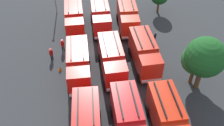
{
  "coord_description": "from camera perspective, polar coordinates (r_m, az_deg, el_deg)",
  "views": [
    {
      "loc": [
        22.56,
        -3.69,
        22.42
      ],
      "look_at": [
        0.0,
        0.0,
        1.4
      ],
      "focal_mm": 41.44,
      "sensor_mm": 36.0,
      "label": 1
    }
  ],
  "objects": [
    {
      "name": "ground_plane",
      "position": [
        32.02,
        -0.0,
        -1.84
      ],
      "size": [
        55.19,
        55.19,
        0.0
      ],
      "primitive_type": "plane",
      "color": "#2D3033"
    },
    {
      "name": "fire_truck_0",
      "position": [
        37.82,
        -8.3,
        9.72
      ],
      "size": [
        7.25,
        2.87,
        3.88
      ],
      "rotation": [
        0.0,
        0.0,
        -0.02
      ],
      "color": "red",
      "rests_on": "ground"
    },
    {
      "name": "fire_truck_1",
      "position": [
        30.09,
        -7.43,
        -0.18
      ],
      "size": [
        7.29,
        2.98,
        3.88
      ],
      "rotation": [
        0.0,
        0.0,
        -0.04
      ],
      "color": "red",
      "rests_on": "ground"
    },
    {
      "name": "fire_truck_2",
      "position": [
        24.46,
        -5.59,
        -13.69
      ],
      "size": [
        7.36,
        3.19,
        3.88
      ],
      "rotation": [
        0.0,
        0.0,
        -0.08
      ],
      "color": "red",
      "rests_on": "ground"
    },
    {
      "name": "fire_truck_3",
      "position": [
        38.03,
        -2.56,
        10.35
      ],
      "size": [
        7.29,
        3.0,
        3.88
      ],
      "rotation": [
        0.0,
        0.0,
        -0.04
      ],
      "color": "red",
      "rests_on": "ground"
    },
    {
      "name": "fire_truck_4",
      "position": [
        30.44,
        -0.01,
        0.85
      ],
      "size": [
        7.21,
        2.78,
        3.88
      ],
      "rotation": [
        0.0,
        0.0,
        -0.01
      ],
      "color": "red",
      "rests_on": "ground"
    },
    {
      "name": "fire_truck_5",
      "position": [
        24.84,
        3.57,
        -12.2
      ],
      "size": [
        7.26,
        2.89,
        3.88
      ],
      "rotation": [
        0.0,
        0.0,
        -0.02
      ],
      "color": "red",
      "rests_on": "ground"
    },
    {
      "name": "fire_truck_6",
      "position": [
        38.07,
        3.44,
        10.35
      ],
      "size": [
        7.38,
        3.24,
        3.88
      ],
      "rotation": [
        0.0,
        0.0,
        -0.08
      ],
      "color": "red",
      "rests_on": "ground"
    },
    {
      "name": "fire_truck_7",
      "position": [
        31.61,
        7.17,
        2.32
      ],
      "size": [
        7.2,
        2.75,
        3.88
      ],
      "rotation": [
        0.0,
        0.0,
        0.0
      ],
      "color": "red",
      "rests_on": "ground"
    },
    {
      "name": "fire_truck_8",
      "position": [
        25.39,
        12.25,
        -11.81
      ],
      "size": [
        7.26,
        2.89,
        3.88
      ],
      "rotation": [
        0.0,
        0.0,
        -0.02
      ],
      "color": "red",
      "rests_on": "ground"
    },
    {
      "name": "firefighter_1",
      "position": [
        34.93,
        -10.85,
        3.97
      ],
      "size": [
        0.34,
        0.47,
        1.83
      ],
      "rotation": [
        0.0,
        0.0,
        3.39
      ],
      "color": "black",
      "rests_on": "ground"
    },
    {
      "name": "firefighter_2",
      "position": [
        33.92,
        -13.27,
        2.03
      ],
      "size": [
        0.43,
        0.48,
        1.74
      ],
      "rotation": [
        0.0,
        0.0,
        3.73
      ],
      "color": "black",
      "rests_on": "ground"
    },
    {
      "name": "firefighter_3",
      "position": [
        36.29,
        9.47,
        5.67
      ],
      "size": [
        0.48,
        0.43,
        1.7
      ],
      "rotation": [
        0.0,
        0.0,
        4.14
      ],
      "color": "black",
      "rests_on": "ground"
    },
    {
      "name": "tree_1",
      "position": [
        29.78,
        18.13,
        0.65
      ],
      "size": [
        3.37,
        3.37,
        5.23
      ],
      "color": "brown",
      "rests_on": "ground"
    },
    {
      "name": "tree_2",
      "position": [
        28.74,
        19.88,
        1.2
      ],
      "size": [
        4.38,
        4.38,
        6.79
      ],
      "color": "brown",
      "rests_on": "ground"
    },
    {
      "name": "traffic_cone_0",
      "position": [
        32.54,
        -11.42,
        -1.24
      ],
      "size": [
        0.45,
        0.45,
        0.64
      ],
      "primitive_type": "cone",
      "color": "#F2600C",
      "rests_on": "ground"
    },
    {
      "name": "traffic_cone_2",
      "position": [
        29.11,
        3.53,
        -7.03
      ],
      "size": [
        0.39,
        0.39,
        0.56
      ],
      "primitive_type": "cone",
      "color": "#F2600C",
      "rests_on": "ground"
    }
  ]
}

